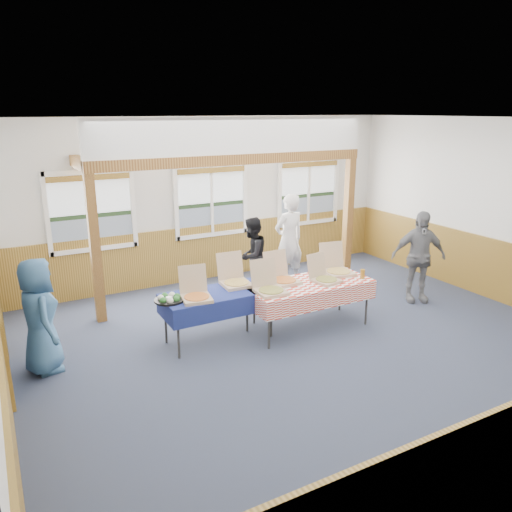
{
  "coord_description": "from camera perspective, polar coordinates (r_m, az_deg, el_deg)",
  "views": [
    {
      "loc": [
        -3.87,
        -5.53,
        3.31
      ],
      "look_at": [
        -0.33,
        1.0,
        1.13
      ],
      "focal_mm": 35.0,
      "sensor_mm": 36.0,
      "label": 1
    }
  ],
  "objects": [
    {
      "name": "woman_black",
      "position": [
        9.21,
        -0.47,
        0.02
      ],
      "size": [
        0.88,
        0.83,
        1.44
      ],
      "primitive_type": "imported",
      "rotation": [
        0.0,
        0.0,
        3.7
      ],
      "color": "black",
      "rests_on": "floor"
    },
    {
      "name": "veggie_tray",
      "position": [
        7.05,
        -9.89,
        -4.85
      ],
      "size": [
        0.42,
        0.42,
        0.09
      ],
      "color": "black",
      "rests_on": "table_left"
    },
    {
      "name": "floor",
      "position": [
        7.52,
        5.94,
        -9.87
      ],
      "size": [
        8.0,
        8.0,
        0.0
      ],
      "primitive_type": "plane",
      "color": "#272D3F",
      "rests_on": "ground"
    },
    {
      "name": "wainscot_left",
      "position": [
        6.18,
        -26.83,
        -12.08
      ],
      "size": [
        0.05,
        6.98,
        1.1
      ],
      "primitive_type": "cube",
      "color": "brown",
      "rests_on": "floor"
    },
    {
      "name": "window_left",
      "position": [
        9.27,
        -18.34,
        5.39
      ],
      "size": [
        1.56,
        0.1,
        1.46
      ],
      "color": "white",
      "rests_on": "wall_back"
    },
    {
      "name": "cross_beam",
      "position": [
        8.77,
        -2.19,
        10.98
      ],
      "size": [
        5.15,
        0.18,
        0.18
      ],
      "primitive_type": "cube",
      "color": "#5D3314",
      "rests_on": "post_left"
    },
    {
      "name": "woman_white",
      "position": [
        9.65,
        3.78,
        1.85
      ],
      "size": [
        0.7,
        0.5,
        1.8
      ],
      "primitive_type": "imported",
      "rotation": [
        0.0,
        0.0,
        3.26
      ],
      "color": "silver",
      "rests_on": "floor"
    },
    {
      "name": "post_right",
      "position": [
        10.31,
        10.47,
        4.27
      ],
      "size": [
        0.15,
        0.15,
        2.4
      ],
      "primitive_type": "cube",
      "color": "#5D3314",
      "rests_on": "floor"
    },
    {
      "name": "wall_back",
      "position": [
        9.97,
        -5.22,
        6.41
      ],
      "size": [
        8.0,
        0.0,
        8.0
      ],
      "primitive_type": "plane",
      "rotation": [
        1.57,
        0.0,
        0.0
      ],
      "color": "silver",
      "rests_on": "floor"
    },
    {
      "name": "table_right",
      "position": [
        7.75,
        6.02,
        -3.4
      ],
      "size": [
        2.06,
        1.1,
        0.76
      ],
      "rotation": [
        0.0,
        0.0,
        -0.12
      ],
      "color": "#2E2E2E",
      "rests_on": "floor"
    },
    {
      "name": "man_blue",
      "position": [
        7.01,
        -23.51,
        -6.32
      ],
      "size": [
        0.57,
        0.8,
        1.54
      ],
      "primitive_type": "imported",
      "rotation": [
        0.0,
        0.0,
        1.69
      ],
      "color": "#366088",
      "rests_on": "floor"
    },
    {
      "name": "ceiling",
      "position": [
        6.75,
        6.76,
        15.31
      ],
      "size": [
        8.0,
        8.0,
        0.0
      ],
      "primitive_type": "plane",
      "rotation": [
        3.14,
        0.0,
        0.0
      ],
      "color": "white",
      "rests_on": "wall_back"
    },
    {
      "name": "wall_right",
      "position": [
        9.77,
        26.09,
        4.6
      ],
      "size": [
        0.0,
        8.0,
        8.0
      ],
      "primitive_type": "plane",
      "rotation": [
        1.57,
        0.0,
        -1.57
      ],
      "color": "silver",
      "rests_on": "floor"
    },
    {
      "name": "pizza_box_d",
      "position": [
        7.68,
        3.06,
        -2.55
      ],
      "size": [
        0.43,
        0.52,
        0.45
      ],
      "rotation": [
        0.0,
        0.0,
        0.04
      ],
      "color": "tan",
      "rests_on": "table_right"
    },
    {
      "name": "table_left",
      "position": [
        7.34,
        -4.29,
        -4.59
      ],
      "size": [
        1.67,
        0.77,
        0.76
      ],
      "rotation": [
        0.0,
        0.0,
        0.02
      ],
      "color": "#2E2E2E",
      "rests_on": "floor"
    },
    {
      "name": "wainscot_back",
      "position": [
        10.18,
        -5.01,
        0.56
      ],
      "size": [
        7.98,
        0.05,
        1.1
      ],
      "primitive_type": "cube",
      "color": "brown",
      "rests_on": "floor"
    },
    {
      "name": "window_mid",
      "position": [
        9.92,
        -5.13,
        6.83
      ],
      "size": [
        1.56,
        0.1,
        1.46
      ],
      "color": "white",
      "rests_on": "wall_back"
    },
    {
      "name": "pizza_box_b",
      "position": [
        7.57,
        -2.39,
        -2.83
      ],
      "size": [
        0.45,
        0.54,
        0.46
      ],
      "rotation": [
        0.0,
        0.0,
        -0.06
      ],
      "color": "tan",
      "rests_on": "table_left"
    },
    {
      "name": "pizza_box_c",
      "position": [
        7.25,
        1.58,
        -3.69
      ],
      "size": [
        0.43,
        0.52,
        0.45
      ],
      "rotation": [
        0.0,
        0.0,
        -0.04
      ],
      "color": "tan",
      "rests_on": "table_right"
    },
    {
      "name": "window_right",
      "position": [
        11.02,
        6.0,
        7.76
      ],
      "size": [
        1.56,
        0.1,
        1.46
      ],
      "color": "white",
      "rests_on": "wall_back"
    },
    {
      "name": "pizza_box_e",
      "position": [
        7.79,
        7.85,
        -2.45
      ],
      "size": [
        0.45,
        0.51,
        0.41
      ],
      "rotation": [
        0.0,
        0.0,
        0.17
      ],
      "color": "tan",
      "rests_on": "table_right"
    },
    {
      "name": "pizza_box_a",
      "position": [
        7.06,
        -6.87,
        -4.41
      ],
      "size": [
        0.48,
        0.55,
        0.44
      ],
      "rotation": [
        0.0,
        0.0,
        -0.17
      ],
      "color": "tan",
      "rests_on": "table_left"
    },
    {
      "name": "pizza_box_f",
      "position": [
        8.19,
        9.27,
        -1.52
      ],
      "size": [
        0.5,
        0.58,
        0.47
      ],
      "rotation": [
        0.0,
        0.0,
        -0.14
      ],
      "color": "tan",
      "rests_on": "table_right"
    },
    {
      "name": "wainscot_right",
      "position": [
        9.99,
        25.26,
        -1.3
      ],
      "size": [
        0.05,
        6.98,
        1.1
      ],
      "primitive_type": "cube",
      "color": "brown",
      "rests_on": "floor"
    },
    {
      "name": "person_grey",
      "position": [
        9.26,
        18.06,
        -0.07
      ],
      "size": [
        1.04,
        0.78,
        1.64
      ],
      "primitive_type": "imported",
      "rotation": [
        0.0,
        0.0,
        -0.45
      ],
      "color": "slate",
      "rests_on": "floor"
    },
    {
      "name": "post_left",
      "position": [
        8.23,
        -17.9,
        0.68
      ],
      "size": [
        0.15,
        0.15,
        2.4
      ],
      "primitive_type": "cube",
      "color": "#5D3314",
      "rests_on": "floor"
    },
    {
      "name": "drink_glass",
      "position": [
        8.02,
        12.08,
        -2.02
      ],
      "size": [
        0.07,
        0.07,
        0.15
      ],
      "primitive_type": "cylinder",
      "color": "#926218",
      "rests_on": "table_right"
    }
  ]
}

